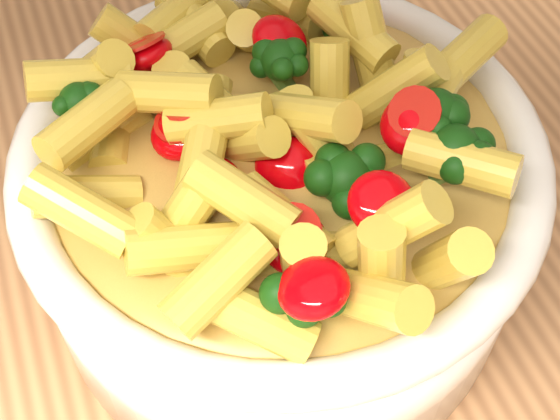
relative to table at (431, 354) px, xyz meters
name	(u,v)px	position (x,y,z in m)	size (l,w,h in m)	color
table	(431,354)	(0.00, 0.00, 0.00)	(1.20, 0.80, 0.90)	tan
serving_bowl	(280,208)	(-0.10, 0.05, 0.16)	(0.27, 0.27, 0.12)	white
pasta_salad	(280,117)	(-0.10, 0.05, 0.23)	(0.22, 0.22, 0.05)	#FFDB50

